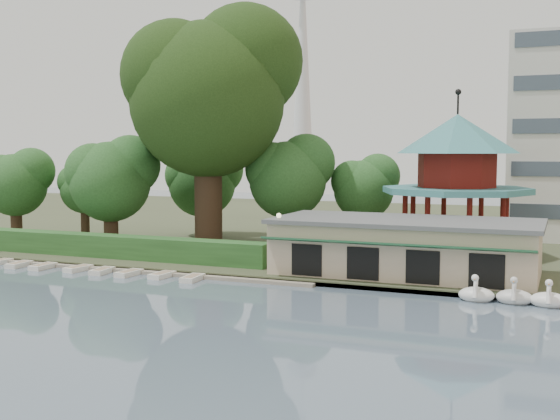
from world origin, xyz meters
The scene contains 12 objects.
ground_plane centered at (0.00, 0.00, 0.00)m, with size 220.00×220.00×0.00m, color slate.
shore centered at (0.00, 52.00, 0.20)m, with size 220.00×70.00×0.40m, color #424930.
embankment centered at (0.00, 17.30, 0.15)m, with size 220.00×0.60×0.30m, color gray.
dock centered at (-12.00, 17.20, 0.12)m, with size 34.00×1.60×0.24m, color gray.
boathouse centered at (10.00, 21.97, 2.37)m, with size 18.60×9.39×3.90m.
pavilion centered at (12.00, 32.00, 7.48)m, with size 12.40×12.40×13.50m.
broadcast_tower centered at (-42.00, 140.00, 33.98)m, with size 8.00×8.00×96.00m.
hedge centered at (-15.00, 20.50, 1.30)m, with size 30.00×2.00×1.80m, color #2C5E28.
lamp_post centered at (1.50, 19.00, 3.34)m, with size 0.36×0.36×4.28m.
big_tree centered at (-8.81, 28.22, 14.67)m, with size 15.03×14.01×21.70m.
small_trees centered at (-13.69, 30.97, 6.44)m, with size 39.44×17.24×10.26m.
moored_rowboats centered at (-15.35, 15.77, 0.18)m, with size 24.23×2.75×0.36m.
Camera 1 is at (20.51, -27.04, 9.20)m, focal length 45.00 mm.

